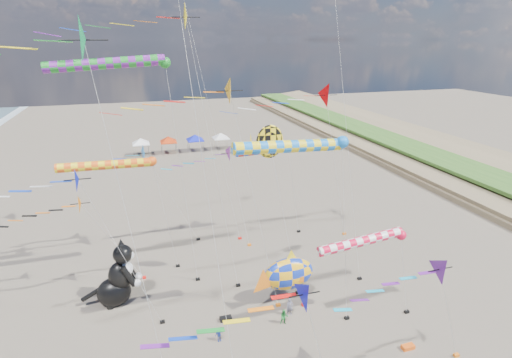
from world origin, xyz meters
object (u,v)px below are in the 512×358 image
object	(u,v)px
fish_inflatable	(288,274)
child_green	(284,317)
child_blue	(219,335)
parked_car	(265,146)
cat_inflatable	(116,273)
person_adult	(290,307)

from	to	relation	value
fish_inflatable	child_green	bearing A→B (deg)	-116.37
child_blue	parked_car	size ratio (longest dim) A/B	0.31
cat_inflatable	child_blue	xyz separation A→B (m)	(6.87, -6.81, -2.22)
child_green	cat_inflatable	bearing A→B (deg)	164.47
person_adult	parked_car	bearing A→B (deg)	75.24
person_adult	child_green	xyz separation A→B (m)	(-0.78, -0.83, -0.13)
person_adult	child_blue	size ratio (longest dim) A/B	1.43
cat_inflatable	child_green	size ratio (longest dim) A/B	4.38
cat_inflatable	person_adult	world-z (taller)	cat_inflatable
parked_car	child_blue	bearing A→B (deg)	170.48
fish_inflatable	person_adult	world-z (taller)	fish_inflatable
child_green	child_blue	distance (m)	5.08
child_green	fish_inflatable	bearing A→B (deg)	76.70
child_green	child_blue	size ratio (longest dim) A/B	1.19
person_adult	child_blue	distance (m)	5.96
cat_inflatable	child_green	world-z (taller)	cat_inflatable
child_blue	child_green	bearing A→B (deg)	-12.49
cat_inflatable	fish_inflatable	size ratio (longest dim) A/B	0.97
fish_inflatable	parked_car	xyz separation A→B (m)	(13.57, 46.65, -1.98)
fish_inflatable	child_green	world-z (taller)	fish_inflatable
child_green	person_adult	bearing A→B (deg)	59.83
person_adult	child_blue	bearing A→B (deg)	-167.56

